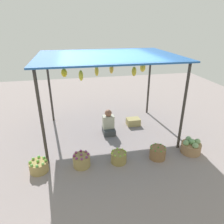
# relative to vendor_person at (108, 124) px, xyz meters

# --- Properties ---
(ground_plane) EXTENTS (14.00, 14.00, 0.00)m
(ground_plane) POSITION_rel_vendor_person_xyz_m (0.00, 0.06, -0.30)
(ground_plane) COLOR gray
(market_stall_structure) EXTENTS (3.76, 2.73, 2.36)m
(market_stall_structure) POSITION_rel_vendor_person_xyz_m (0.00, 0.07, 1.91)
(market_stall_structure) COLOR #38332D
(market_stall_structure) RESTS_ON ground
(vendor_person) EXTENTS (0.36, 0.44, 0.78)m
(vendor_person) POSITION_rel_vendor_person_xyz_m (0.00, 0.00, 0.00)
(vendor_person) COLOR #3A3E40
(vendor_person) RESTS_ON ground
(basket_green_apples) EXTENTS (0.42, 0.42, 0.31)m
(basket_green_apples) POSITION_rel_vendor_person_xyz_m (-1.90, -1.43, -0.16)
(basket_green_apples) COLOR #A0884D
(basket_green_apples) RESTS_ON ground
(basket_purple_onions) EXTENTS (0.41, 0.41, 0.35)m
(basket_purple_onions) POSITION_rel_vendor_person_xyz_m (-0.92, -1.44, -0.14)
(basket_purple_onions) COLOR #9C864F
(basket_purple_onions) RESTS_ON ground
(basket_limes) EXTENTS (0.39, 0.39, 0.31)m
(basket_limes) POSITION_rel_vendor_person_xyz_m (-0.02, -1.47, -0.16)
(basket_limes) COLOR olive
(basket_limes) RESTS_ON ground
(basket_green_chilies) EXTENTS (0.41, 0.41, 0.33)m
(basket_green_chilies) POSITION_rel_vendor_person_xyz_m (0.98, -1.50, -0.15)
(basket_green_chilies) COLOR olive
(basket_green_chilies) RESTS_ON ground
(basket_cabbages) EXTENTS (0.51, 0.51, 0.40)m
(basket_cabbages) POSITION_rel_vendor_person_xyz_m (1.94, -1.44, -0.13)
(basket_cabbages) COLOR #9E7851
(basket_cabbages) RESTS_ON ground
(wooden_crate_near_vendor) EXTENTS (0.43, 0.32, 0.23)m
(wooden_crate_near_vendor) POSITION_rel_vendor_person_xyz_m (0.91, 0.38, -0.18)
(wooden_crate_near_vendor) COLOR tan
(wooden_crate_near_vendor) RESTS_ON ground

